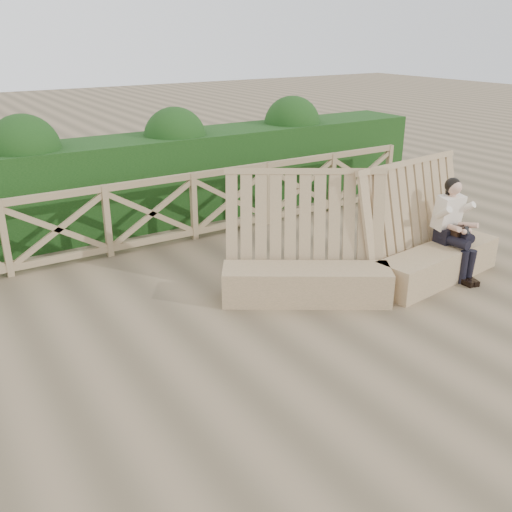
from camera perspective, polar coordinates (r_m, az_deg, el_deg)
ground at (r=6.34m, az=2.39°, el=-8.62°), size 60.00×60.00×0.00m
bench at (r=7.62m, az=11.58°, el=-0.32°), size 3.99×1.79×1.58m
woman at (r=8.24m, az=19.16°, el=3.05°), size 0.39×0.81×1.35m
guardrail at (r=8.97m, az=-10.37°, el=4.22°), size 10.10×0.09×1.10m
hedge at (r=10.00m, az=-13.11°, el=7.00°), size 12.00×1.20×1.50m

